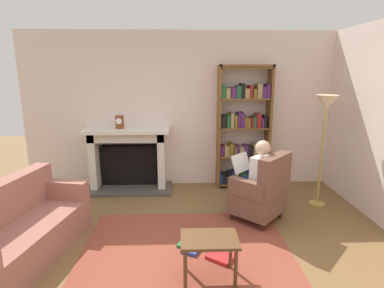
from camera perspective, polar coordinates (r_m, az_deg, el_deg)
The scene contains 13 objects.
ground at distance 3.60m, azimuth -1.01°, elevation -21.12°, with size 14.00×14.00×0.00m, color brown.
back_wall at distance 5.56m, azimuth -1.51°, elevation 6.19°, with size 5.60×0.10×2.70m, color beige.
side_wall_right at distance 5.05m, azimuth 30.33°, elevation 3.67°, with size 0.10×5.20×2.70m, color beige.
area_rug at distance 3.85m, azimuth -1.09°, elevation -18.53°, with size 2.40×1.80×0.01m, color brown.
fireplace at distance 5.55m, azimuth -11.50°, elevation -2.23°, with size 1.47×0.64×1.09m.
mantel_clock at distance 5.34m, azimuth -13.10°, elevation 3.94°, with size 0.14×0.14×0.22m.
bookshelf at distance 5.51m, azimuth 9.43°, elevation 2.62°, with size 0.91×0.32×2.14m.
armchair_reading at distance 4.40m, azimuth 12.64°, elevation -8.53°, with size 0.89×0.89×0.97m.
seated_reader at distance 4.38m, azimuth 11.42°, elevation -5.81°, with size 0.59×0.58×1.14m.
sofa_floral at distance 4.00m, azimuth -29.19°, elevation -13.92°, with size 1.04×1.81×0.85m.
side_table at distance 3.20m, azimuth 3.19°, elevation -17.87°, with size 0.56×0.39×0.45m.
scattered_books at distance 3.77m, azimuth 2.50°, elevation -18.81°, with size 0.66×0.62×0.04m.
floor_lamp at distance 4.95m, azimuth 23.27°, elevation 5.25°, with size 0.32×0.32×1.70m.
Camera 1 is at (-0.04, -2.97, 2.03)m, focal length 29.16 mm.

